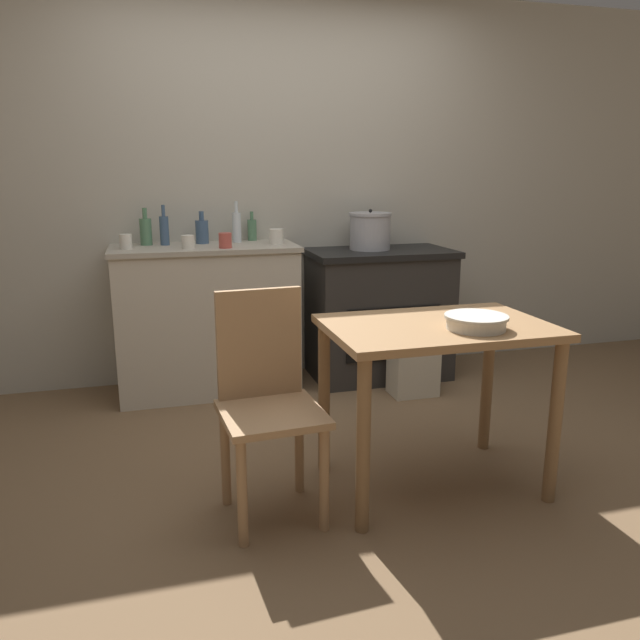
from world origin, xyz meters
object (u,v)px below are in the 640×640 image
(work_table, at_px, (436,352))
(mixing_bowl_large, at_px, (476,321))
(chair, at_px, (267,397))
(cup_center_right, at_px, (188,242))
(flour_sack, at_px, (413,371))
(bottle_mid_left, at_px, (164,230))
(bottle_far_left, at_px, (252,229))
(cup_right, at_px, (126,242))
(stock_pot, at_px, (370,231))
(bottle_center_left, at_px, (202,231))
(cup_mid_right, at_px, (225,240))
(cup_far_right, at_px, (276,237))
(stove, at_px, (379,313))
(bottle_center, at_px, (146,231))
(bottle_left, at_px, (237,226))

(work_table, xyz_separation_m, mixing_bowl_large, (0.11, -0.13, 0.16))
(chair, xyz_separation_m, cup_center_right, (-0.20, 1.42, 0.49))
(mixing_bowl_large, bearing_deg, cup_center_right, 124.47)
(flour_sack, distance_m, bottle_mid_left, 1.80)
(bottle_far_left, height_order, cup_right, bottle_far_left)
(stock_pot, bearing_deg, work_table, -99.36)
(bottle_center_left, distance_m, cup_mid_right, 0.30)
(cup_far_right, bearing_deg, work_table, -75.14)
(flour_sack, height_order, mixing_bowl_large, mixing_bowl_large)
(stock_pot, height_order, cup_center_right, stock_pot)
(cup_center_right, bearing_deg, chair, -82.15)
(stove, relative_size, mixing_bowl_large, 3.63)
(stock_pot, relative_size, bottle_center_left, 1.39)
(mixing_bowl_large, distance_m, bottle_far_left, 1.99)
(work_table, bearing_deg, bottle_center_left, 116.95)
(stove, height_order, stock_pot, stock_pot)
(bottle_center_left, relative_size, bottle_center, 0.89)
(bottle_far_left, relative_size, cup_center_right, 2.39)
(stove, relative_size, bottle_center_left, 4.70)
(work_table, bearing_deg, cup_far_right, 104.86)
(stock_pot, distance_m, bottle_mid_left, 1.34)
(bottle_far_left, height_order, cup_center_right, bottle_far_left)
(cup_mid_right, bearing_deg, stock_pot, 10.48)
(bottle_left, bearing_deg, work_table, -69.64)
(mixing_bowl_large, height_order, cup_mid_right, cup_mid_right)
(bottle_left, height_order, cup_far_right, bottle_left)
(cup_far_right, bearing_deg, cup_right, 179.65)
(chair, xyz_separation_m, cup_right, (-0.55, 1.51, 0.49))
(cup_mid_right, bearing_deg, cup_center_right, 171.34)
(bottle_far_left, height_order, cup_mid_right, bottle_far_left)
(cup_mid_right, height_order, cup_right, cup_mid_right)
(cup_center_right, height_order, cup_right, cup_right)
(stock_pot, xyz_separation_m, cup_mid_right, (-0.99, -0.18, -0.01))
(bottle_mid_left, bearing_deg, bottle_left, 4.48)
(bottle_center_left, bearing_deg, bottle_left, 2.72)
(cup_right, bearing_deg, bottle_left, 13.99)
(bottle_mid_left, relative_size, cup_center_right, 3.11)
(bottle_far_left, height_order, bottle_center_left, bottle_center_left)
(bottle_left, relative_size, cup_far_right, 2.75)
(work_table, height_order, flour_sack, work_table)
(cup_center_right, distance_m, cup_right, 0.37)
(bottle_mid_left, bearing_deg, stock_pot, -2.89)
(flour_sack, bearing_deg, bottle_far_left, 144.87)
(work_table, distance_m, stock_pot, 1.63)
(mixing_bowl_large, bearing_deg, chair, 171.79)
(stove, relative_size, cup_far_right, 10.02)
(stock_pot, bearing_deg, flour_sack, -72.96)
(chair, distance_m, bottle_left, 1.77)
(bottle_center, xyz_separation_m, cup_right, (-0.12, -0.17, -0.05))
(bottle_center, distance_m, cup_right, 0.21)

